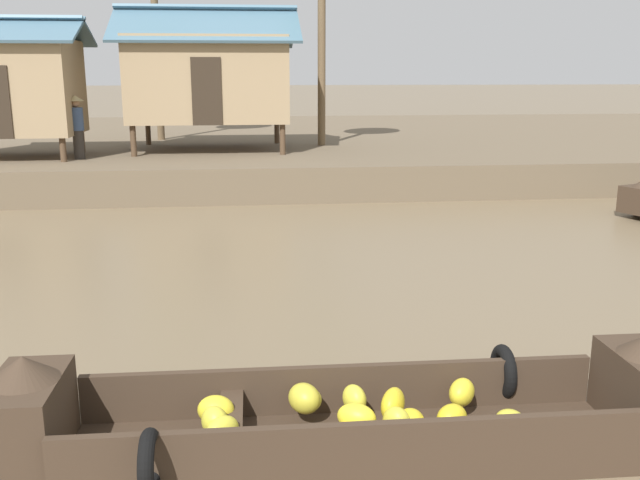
# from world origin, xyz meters

# --- Properties ---
(ground_plane) EXTENTS (300.00, 300.00, 0.00)m
(ground_plane) POSITION_xyz_m (0.00, 10.00, 0.00)
(ground_plane) COLOR #726047
(riverbank_strip) EXTENTS (160.00, 20.00, 0.89)m
(riverbank_strip) POSITION_xyz_m (0.00, 25.48, 0.44)
(riverbank_strip) COLOR brown
(riverbank_strip) RESTS_ON ground
(banana_boat) EXTENTS (5.80, 1.80, 0.99)m
(banana_boat) POSITION_xyz_m (-0.80, 3.99, 0.33)
(banana_boat) COLOR #3D2D21
(banana_boat) RESTS_ON ground
(stilt_house_left) EXTENTS (4.14, 3.13, 3.70)m
(stilt_house_left) POSITION_xyz_m (-7.75, 18.49, 2.82)
(stilt_house_left) COLOR #4C3826
(stilt_house_left) RESTS_ON riverbank_strip
(stilt_house_mid_left) EXTENTS (5.18, 4.07, 4.12)m
(stilt_house_mid_left) POSITION_xyz_m (-2.55, 19.95, 3.01)
(stilt_house_mid_left) COLOR #4C3826
(stilt_house_mid_left) RESTS_ON riverbank_strip
(vendor_person) EXTENTS (0.44, 0.44, 1.66)m
(vendor_person) POSITION_xyz_m (-5.96, 17.99, 1.81)
(vendor_person) COLOR #332D28
(vendor_person) RESTS_ON riverbank_strip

